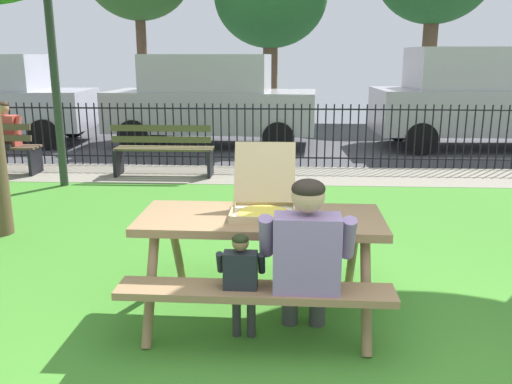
{
  "coord_description": "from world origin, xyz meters",
  "views": [
    {
      "loc": [
        -0.42,
        -2.68,
        1.92
      ],
      "look_at": [
        -0.67,
        1.88,
        0.75
      ],
      "focal_mm": 37.47,
      "sensor_mm": 36.0,
      "label": 1
    }
  ],
  "objects_px": {
    "pizza_box_open": "(264,200)",
    "picnic_table_foreground": "(261,238)",
    "pizza_slice_on_table": "(326,218)",
    "parked_car_center": "(487,96)",
    "park_bench_center": "(163,151)",
    "adult_at_table": "(306,256)",
    "parked_car_left": "(211,99)",
    "child_at_table": "(242,278)",
    "person_on_park_bench": "(2,134)",
    "lamp_post_walkway": "(49,15)"
  },
  "relations": [
    {
      "from": "adult_at_table",
      "to": "parked_car_left",
      "type": "distance_m",
      "value": 8.47
    },
    {
      "from": "adult_at_table",
      "to": "parked_car_center",
      "type": "distance_m",
      "value": 9.23
    },
    {
      "from": "adult_at_table",
      "to": "child_at_table",
      "type": "bearing_deg",
      "value": -176.66
    },
    {
      "from": "parked_car_left",
      "to": "adult_at_table",
      "type": "bearing_deg",
      "value": -78.04
    },
    {
      "from": "adult_at_table",
      "to": "lamp_post_walkway",
      "type": "distance_m",
      "value": 5.95
    },
    {
      "from": "park_bench_center",
      "to": "pizza_slice_on_table",
      "type": "bearing_deg",
      "value": -64.37
    },
    {
      "from": "adult_at_table",
      "to": "person_on_park_bench",
      "type": "distance_m",
      "value": 7.08
    },
    {
      "from": "parked_car_left",
      "to": "child_at_table",
      "type": "bearing_deg",
      "value": -80.88
    },
    {
      "from": "pizza_box_open",
      "to": "adult_at_table",
      "type": "xyz_separation_m",
      "value": [
        0.3,
        -0.59,
        -0.21
      ]
    },
    {
      "from": "pizza_box_open",
      "to": "parked_car_left",
      "type": "relative_size",
      "value": 0.13
    },
    {
      "from": "park_bench_center",
      "to": "adult_at_table",
      "type": "bearing_deg",
      "value": -67.79
    },
    {
      "from": "person_on_park_bench",
      "to": "pizza_slice_on_table",
      "type": "bearing_deg",
      "value": -43.93
    },
    {
      "from": "child_at_table",
      "to": "person_on_park_bench",
      "type": "xyz_separation_m",
      "value": [
        -4.37,
        5.24,
        0.15
      ]
    },
    {
      "from": "pizza_slice_on_table",
      "to": "child_at_table",
      "type": "height_order",
      "value": "child_at_table"
    },
    {
      "from": "person_on_park_bench",
      "to": "lamp_post_walkway",
      "type": "height_order",
      "value": "lamp_post_walkway"
    },
    {
      "from": "lamp_post_walkway",
      "to": "parked_car_center",
      "type": "relative_size",
      "value": 0.87
    },
    {
      "from": "adult_at_table",
      "to": "parked_car_left",
      "type": "relative_size",
      "value": 0.26
    },
    {
      "from": "park_bench_center",
      "to": "parked_car_center",
      "type": "distance_m",
      "value": 6.94
    },
    {
      "from": "picnic_table_foreground",
      "to": "parked_car_center",
      "type": "bearing_deg",
      "value": 60.58
    },
    {
      "from": "picnic_table_foreground",
      "to": "park_bench_center",
      "type": "relative_size",
      "value": 1.14
    },
    {
      "from": "person_on_park_bench",
      "to": "parked_car_left",
      "type": "xyz_separation_m",
      "value": [
        3.04,
        3.06,
        0.35
      ]
    },
    {
      "from": "pizza_box_open",
      "to": "park_bench_center",
      "type": "bearing_deg",
      "value": 111.57
    },
    {
      "from": "pizza_slice_on_table",
      "to": "child_at_table",
      "type": "relative_size",
      "value": 0.36
    },
    {
      "from": "child_at_table",
      "to": "parked_car_left",
      "type": "bearing_deg",
      "value": 99.12
    },
    {
      "from": "park_bench_center",
      "to": "parked_car_center",
      "type": "relative_size",
      "value": 0.34
    },
    {
      "from": "adult_at_table",
      "to": "parked_car_left",
      "type": "xyz_separation_m",
      "value": [
        -1.75,
        8.28,
        0.35
      ]
    },
    {
      "from": "pizza_slice_on_table",
      "to": "parked_car_left",
      "type": "bearing_deg",
      "value": 103.71
    },
    {
      "from": "parked_car_center",
      "to": "parked_car_left",
      "type": "bearing_deg",
      "value": 179.98
    },
    {
      "from": "picnic_table_foreground",
      "to": "pizza_box_open",
      "type": "xyz_separation_m",
      "value": [
        0.02,
        0.09,
        0.27
      ]
    },
    {
      "from": "picnic_table_foreground",
      "to": "parked_car_center",
      "type": "distance_m",
      "value": 8.94
    },
    {
      "from": "park_bench_center",
      "to": "person_on_park_bench",
      "type": "relative_size",
      "value": 1.35
    },
    {
      "from": "child_at_table",
      "to": "parked_car_center",
      "type": "height_order",
      "value": "parked_car_center"
    },
    {
      "from": "child_at_table",
      "to": "parked_car_center",
      "type": "xyz_separation_m",
      "value": [
        4.48,
        8.3,
        0.59
      ]
    },
    {
      "from": "adult_at_table",
      "to": "person_on_park_bench",
      "type": "height_order",
      "value": "same"
    },
    {
      "from": "person_on_park_bench",
      "to": "parked_car_center",
      "type": "relative_size",
      "value": 0.26
    },
    {
      "from": "pizza_slice_on_table",
      "to": "parked_car_center",
      "type": "relative_size",
      "value": 0.06
    },
    {
      "from": "lamp_post_walkway",
      "to": "parked_car_left",
      "type": "distance_m",
      "value": 4.45
    },
    {
      "from": "adult_at_table",
      "to": "child_at_table",
      "type": "distance_m",
      "value": 0.45
    },
    {
      "from": "parked_car_center",
      "to": "lamp_post_walkway",
      "type": "bearing_deg",
      "value": -153.18
    },
    {
      "from": "person_on_park_bench",
      "to": "adult_at_table",
      "type": "bearing_deg",
      "value": -47.42
    },
    {
      "from": "pizza_box_open",
      "to": "picnic_table_foreground",
      "type": "bearing_deg",
      "value": -101.38
    },
    {
      "from": "pizza_slice_on_table",
      "to": "parked_car_left",
      "type": "height_order",
      "value": "parked_car_left"
    },
    {
      "from": "pizza_box_open",
      "to": "parked_car_left",
      "type": "bearing_deg",
      "value": 100.69
    },
    {
      "from": "parked_car_left",
      "to": "park_bench_center",
      "type": "bearing_deg",
      "value": -96.81
    },
    {
      "from": "parked_car_center",
      "to": "adult_at_table",
      "type": "bearing_deg",
      "value": -116.14
    },
    {
      "from": "person_on_park_bench",
      "to": "parked_car_center",
      "type": "bearing_deg",
      "value": 19.08
    },
    {
      "from": "adult_at_table",
      "to": "person_on_park_bench",
      "type": "xyz_separation_m",
      "value": [
        -4.79,
        5.21,
        0.0
      ]
    },
    {
      "from": "parked_car_left",
      "to": "parked_car_center",
      "type": "distance_m",
      "value": 5.82
    },
    {
      "from": "park_bench_center",
      "to": "person_on_park_bench",
      "type": "xyz_separation_m",
      "value": [
        -2.67,
        0.02,
        0.24
      ]
    },
    {
      "from": "pizza_slice_on_table",
      "to": "adult_at_table",
      "type": "relative_size",
      "value": 0.25
    }
  ]
}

